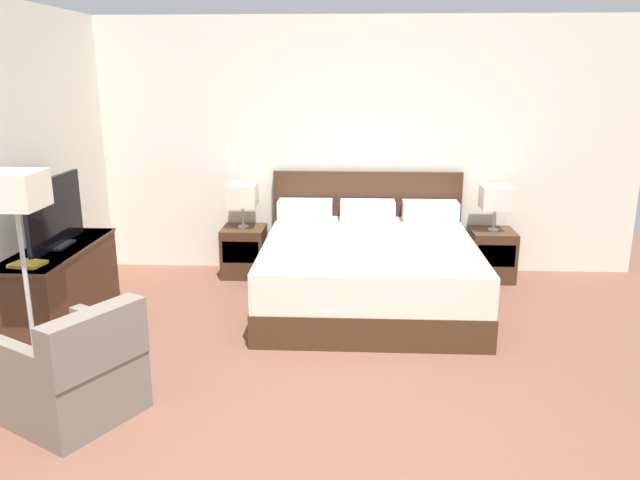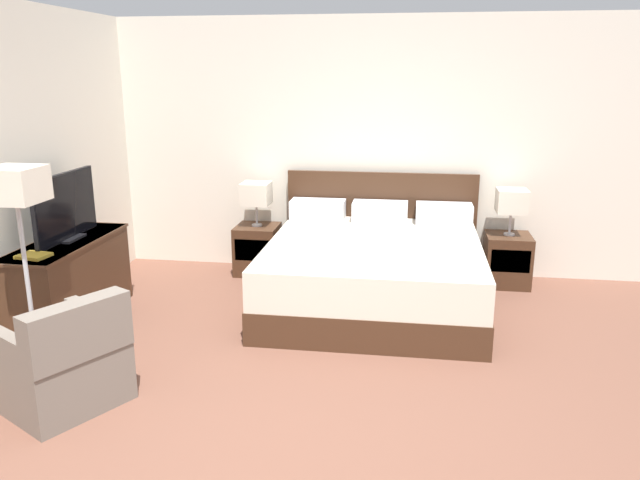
{
  "view_description": "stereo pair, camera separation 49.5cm",
  "coord_description": "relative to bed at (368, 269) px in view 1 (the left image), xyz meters",
  "views": [
    {
      "loc": [
        0.12,
        -3.08,
        2.12
      ],
      "look_at": [
        -0.13,
        1.94,
        0.75
      ],
      "focal_mm": 35.0,
      "sensor_mm": 36.0,
      "label": 1
    },
    {
      "loc": [
        0.62,
        -3.04,
        2.12
      ],
      "look_at": [
        -0.13,
        1.94,
        0.75
      ],
      "focal_mm": 35.0,
      "sensor_mm": 36.0,
      "label": 2
    }
  ],
  "objects": [
    {
      "name": "floor_lamp",
      "position": [
        -2.38,
        -1.66,
        0.93
      ],
      "size": [
        0.35,
        0.35,
        1.49
      ],
      "color": "#B7B7BC",
      "rests_on": "ground"
    },
    {
      "name": "bed",
      "position": [
        0.0,
        0.0,
        0.0
      ],
      "size": [
        2.0,
        2.11,
        1.09
      ],
      "color": "#422819",
      "rests_on": "ground"
    },
    {
      "name": "wall_back",
      "position": [
        -0.3,
        1.08,
        1.01
      ],
      "size": [
        6.3,
        0.06,
        2.67
      ],
      "primitive_type": "cube",
      "color": "silver",
      "rests_on": "ground"
    },
    {
      "name": "nightstand_left",
      "position": [
        -1.3,
        0.76,
        -0.07
      ],
      "size": [
        0.44,
        0.45,
        0.52
      ],
      "color": "#422819",
      "rests_on": "ground"
    },
    {
      "name": "table_lamp_right",
      "position": [
        1.3,
        0.76,
        0.54
      ],
      "size": [
        0.29,
        0.29,
        0.47
      ],
      "color": "#B7B7BC",
      "rests_on": "nightstand_right"
    },
    {
      "name": "dresser",
      "position": [
        -2.58,
        -0.8,
        0.04
      ],
      "size": [
        0.49,
        1.37,
        0.72
      ],
      "color": "#422819",
      "rests_on": "ground"
    },
    {
      "name": "ground_plane",
      "position": [
        -0.3,
        -2.49,
        -0.33
      ],
      "size": [
        10.6,
        10.6,
        0.0
      ],
      "primitive_type": "plane",
      "color": "brown"
    },
    {
      "name": "nightstand_right",
      "position": [
        1.3,
        0.76,
        -0.07
      ],
      "size": [
        0.44,
        0.45,
        0.52
      ],
      "color": "#422819",
      "rests_on": "ground"
    },
    {
      "name": "book_red_cover",
      "position": [
        -2.56,
        -1.28,
        0.4
      ],
      "size": [
        0.25,
        0.21,
        0.03
      ],
      "primitive_type": "cube",
      "rotation": [
        0.0,
        0.0,
        -0.14
      ],
      "color": "gold",
      "rests_on": "dresser"
    },
    {
      "name": "armchair_by_window",
      "position": [
        -1.87,
        -2.13,
        -0.05
      ],
      "size": [
        0.94,
        0.93,
        0.76
      ],
      "color": "#70665B",
      "rests_on": "ground"
    },
    {
      "name": "table_lamp_left",
      "position": [
        -1.3,
        0.76,
        0.54
      ],
      "size": [
        0.29,
        0.29,
        0.47
      ],
      "color": "#B7B7BC",
      "rests_on": "nightstand_left"
    },
    {
      "name": "tv",
      "position": [
        -2.57,
        -0.75,
        0.67
      ],
      "size": [
        0.18,
        0.92,
        0.57
      ],
      "color": "black",
      "rests_on": "dresser"
    }
  ]
}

